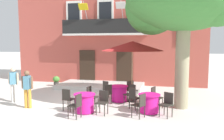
# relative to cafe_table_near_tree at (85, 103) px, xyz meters

# --- Properties ---
(ground_plane) EXTENTS (120.00, 120.00, 0.00)m
(ground_plane) POSITION_rel_cafe_table_near_tree_xyz_m (-0.36, 1.54, -0.39)
(ground_plane) COLOR silver
(building_facade) EXTENTS (13.00, 5.09, 7.50)m
(building_facade) POSITION_rel_cafe_table_near_tree_xyz_m (-0.86, 8.53, 3.36)
(building_facade) COLOR #B24C42
(building_facade) RESTS_ON ground
(entrance_step_platform) EXTENTS (5.22, 2.57, 0.25)m
(entrance_step_platform) POSITION_rel_cafe_table_near_tree_xyz_m (-0.86, 5.26, -0.27)
(entrance_step_platform) COLOR silver
(entrance_step_platform) RESTS_ON ground
(cafe_table_near_tree) EXTENTS (0.86, 0.86, 0.76)m
(cafe_table_near_tree) POSITION_rel_cafe_table_near_tree_xyz_m (0.00, 0.00, 0.00)
(cafe_table_near_tree) COLOR #DB1984
(cafe_table_near_tree) RESTS_ON ground
(cafe_chair_near_tree_0) EXTENTS (0.45, 0.45, 0.91)m
(cafe_chair_near_tree_0) POSITION_rel_cafe_table_near_tree_xyz_m (0.75, -0.02, 0.14)
(cafe_chair_near_tree_0) COLOR #2D2823
(cafe_chair_near_tree_0) RESTS_ON ground
(cafe_chair_near_tree_1) EXTENTS (0.45, 0.45, 0.91)m
(cafe_chair_near_tree_1) POSITION_rel_cafe_table_near_tree_xyz_m (0.03, 0.75, 0.14)
(cafe_chair_near_tree_1) COLOR #2D2823
(cafe_chair_near_tree_1) RESTS_ON ground
(cafe_chair_near_tree_2) EXTENTS (0.47, 0.47, 0.91)m
(cafe_chair_near_tree_2) POSITION_rel_cafe_table_near_tree_xyz_m (-0.75, 0.08, 0.14)
(cafe_chair_near_tree_2) COLOR #2D2823
(cafe_chair_near_tree_2) RESTS_ON ground
(cafe_chair_near_tree_3) EXTENTS (0.46, 0.46, 0.91)m
(cafe_chair_near_tree_3) POSITION_rel_cafe_table_near_tree_xyz_m (-0.04, -0.75, 0.14)
(cafe_chair_near_tree_3) COLOR #2D2823
(cafe_chair_near_tree_3) RESTS_ON ground
(cafe_table_middle) EXTENTS (0.86, 0.86, 0.76)m
(cafe_table_middle) POSITION_rel_cafe_table_near_tree_xyz_m (0.96, 2.06, 0.00)
(cafe_table_middle) COLOR #DB1984
(cafe_table_middle) RESTS_ON ground
(cafe_chair_middle_0) EXTENTS (0.56, 0.56, 0.91)m
(cafe_chair_middle_0) POSITION_rel_cafe_table_near_tree_xyz_m (0.30, 2.42, 0.14)
(cafe_chair_middle_0) COLOR #2D2823
(cafe_chair_middle_0) RESTS_ON ground
(cafe_chair_middle_1) EXTENTS (0.56, 0.56, 0.91)m
(cafe_chair_middle_1) POSITION_rel_cafe_table_near_tree_xyz_m (0.55, 1.43, 0.14)
(cafe_chair_middle_1) COLOR #2D2823
(cafe_chair_middle_1) RESTS_ON ground
(cafe_chair_middle_2) EXTENTS (0.56, 0.56, 0.91)m
(cafe_chair_middle_2) POSITION_rel_cafe_table_near_tree_xyz_m (1.60, 1.65, 0.14)
(cafe_chair_middle_2) COLOR #2D2823
(cafe_chair_middle_2) RESTS_ON ground
(cafe_chair_middle_3) EXTENTS (0.56, 0.56, 0.91)m
(cafe_chair_middle_3) POSITION_rel_cafe_table_near_tree_xyz_m (1.48, 2.61, 0.14)
(cafe_chair_middle_3) COLOR #2D2823
(cafe_chair_middle_3) RESTS_ON ground
(cafe_table_front) EXTENTS (0.86, 0.86, 0.76)m
(cafe_table_front) POSITION_rel_cafe_table_near_tree_xyz_m (2.50, 0.54, 0.00)
(cafe_table_front) COLOR #DB1984
(cafe_table_front) RESTS_ON ground
(cafe_chair_front_0) EXTENTS (0.55, 0.55, 0.91)m
(cafe_chair_front_0) POSITION_rel_cafe_table_near_tree_xyz_m (3.18, 0.22, 0.14)
(cafe_chair_front_0) COLOR #2D2823
(cafe_chair_front_0) RESTS_ON ground
(cafe_chair_front_1) EXTENTS (0.52, 0.52, 0.91)m
(cafe_chair_front_1) POSITION_rel_cafe_table_near_tree_xyz_m (2.71, 1.26, 0.14)
(cafe_chair_front_1) COLOR #2D2823
(cafe_chair_front_1) RESTS_ON ground
(cafe_chair_front_2) EXTENTS (0.56, 0.56, 0.91)m
(cafe_chair_front_2) POSITION_rel_cafe_table_near_tree_xyz_m (1.84, 0.90, 0.14)
(cafe_chair_front_2) COLOR #2D2823
(cafe_chair_front_2) RESTS_ON ground
(cafe_chair_front_3) EXTENTS (0.54, 0.54, 0.91)m
(cafe_chair_front_3) POSITION_rel_cafe_table_near_tree_xyz_m (2.22, -0.16, 0.14)
(cafe_chair_front_3) COLOR #2D2823
(cafe_chair_front_3) RESTS_ON ground
(cafe_umbrella) EXTENTS (2.90, 2.90, 2.85)m
(cafe_umbrella) POSITION_rel_cafe_table_near_tree_xyz_m (1.56, 2.28, 2.22)
(cafe_umbrella) COLOR #997A56
(cafe_umbrella) RESTS_ON ground
(ground_planter_left) EXTENTS (0.43, 0.43, 0.65)m
(ground_planter_left) POSITION_rel_cafe_table_near_tree_xyz_m (-3.82, 5.15, -0.03)
(ground_planter_left) COLOR #47423D
(ground_planter_left) RESTS_ON ground
(pedestrian_near_entrance) EXTENTS (0.53, 0.40, 1.65)m
(pedestrian_near_entrance) POSITION_rel_cafe_table_near_tree_xyz_m (-3.78, 0.81, 0.54)
(pedestrian_near_entrance) COLOR silver
(pedestrian_near_entrance) RESTS_ON ground
(pedestrian_mid_plaza) EXTENTS (0.53, 0.38, 1.61)m
(pedestrian_mid_plaza) POSITION_rel_cafe_table_near_tree_xyz_m (-2.58, 0.08, 0.52)
(pedestrian_mid_plaza) COLOR gold
(pedestrian_mid_plaza) RESTS_ON ground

